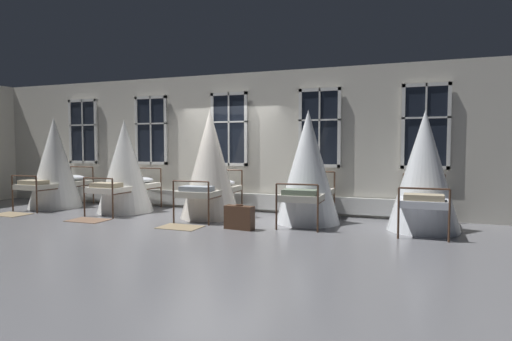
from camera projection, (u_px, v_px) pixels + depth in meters
The scene contains 12 objects.
ground at pixel (206, 218), 9.17m from camera, with size 26.10×26.10×0.00m, color slate.
back_wall_with_windows at pixel (231, 142), 10.32m from camera, with size 14.05×0.10×3.28m, color beige.
window_bank at pixel (229, 168), 10.24m from camera, with size 9.70×0.10×2.76m.
cot_first at pixel (55, 164), 10.76m from camera, with size 1.30×1.86×2.26m.
cot_second at pixel (125, 167), 10.04m from camera, with size 1.30×1.85×2.17m.
cot_third at pixel (210, 165), 9.24m from camera, with size 1.30×1.85×2.35m.
cot_fourth at pixel (308, 168), 8.57m from camera, with size 1.30×1.84×2.28m.
cot_fifth at pixel (424, 172), 7.78m from camera, with size 1.30×1.85×2.21m.
rug_first at pixel (11, 214), 9.65m from camera, with size 0.80×0.56×0.01m, color #8E7A5B.
rug_second at pixel (88, 220), 8.89m from camera, with size 0.80×0.56×0.01m, color brown.
rug_third at pixel (180, 227), 8.14m from camera, with size 0.80×0.56×0.01m, color #8E7A5B.
suitcase_dark at pixel (239, 217), 7.94m from camera, with size 0.58×0.28×0.47m.
Camera 1 is at (4.14, -8.16, 1.55)m, focal length 29.95 mm.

